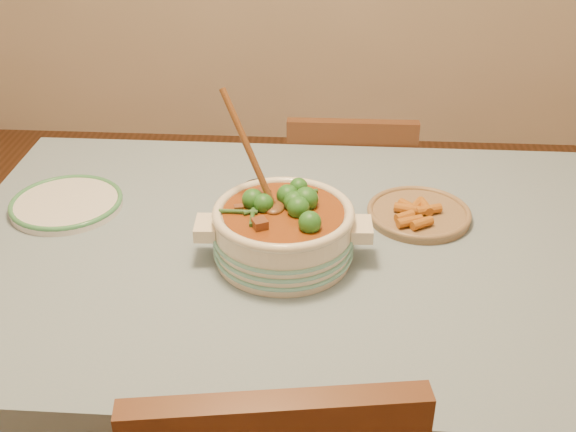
% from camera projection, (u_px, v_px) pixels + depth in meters
% --- Properties ---
extents(dining_table, '(1.68, 1.08, 0.76)m').
position_uv_depth(dining_table, '(315.00, 278.00, 1.69)').
color(dining_table, brown).
rests_on(dining_table, floor).
extents(stew_casserole, '(0.39, 0.31, 0.36)m').
position_uv_depth(stew_casserole, '(283.00, 228.00, 1.56)').
color(stew_casserole, beige).
rests_on(stew_casserole, dining_table).
extents(white_plate, '(0.32, 0.32, 0.02)m').
position_uv_depth(white_plate, '(66.00, 203.00, 1.79)').
color(white_plate, silver).
rests_on(white_plate, dining_table).
extents(condiment_bowl, '(0.10, 0.10, 0.05)m').
position_uv_depth(condiment_bowl, '(262.00, 196.00, 1.78)').
color(condiment_bowl, black).
rests_on(condiment_bowl, dining_table).
extents(fried_plate, '(0.29, 0.29, 0.04)m').
position_uv_depth(fried_plate, '(419.00, 212.00, 1.74)').
color(fried_plate, '#8E6E4E').
rests_on(fried_plate, dining_table).
extents(chair_far, '(0.39, 0.39, 0.82)m').
position_uv_depth(chair_far, '(347.00, 210.00, 2.36)').
color(chair_far, '#552B1A').
rests_on(chair_far, floor).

